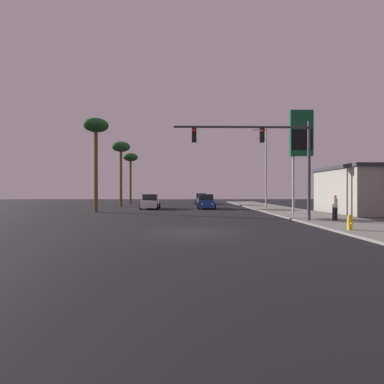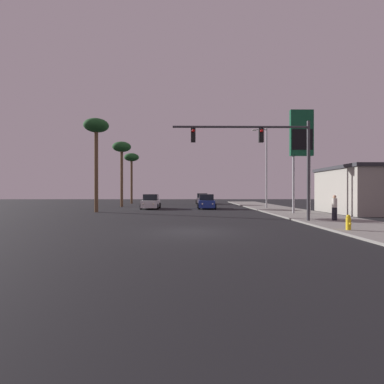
{
  "view_description": "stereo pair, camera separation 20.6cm",
  "coord_description": "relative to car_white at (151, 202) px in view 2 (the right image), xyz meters",
  "views": [
    {
      "loc": [
        -0.42,
        -15.04,
        2.05
      ],
      "look_at": [
        0.1,
        12.64,
        1.96
      ],
      "focal_mm": 28.0,
      "sensor_mm": 36.0,
      "label": 1
    },
    {
      "loc": [
        -0.22,
        -15.04,
        2.05
      ],
      "look_at": [
        0.1,
        12.64,
        1.96
      ],
      "focal_mm": 28.0,
      "sensor_mm": 36.0,
      "label": 2
    }
  ],
  "objects": [
    {
      "name": "car_white",
      "position": [
        0.0,
        0.0,
        0.0
      ],
      "size": [
        2.04,
        4.32,
        1.68
      ],
      "rotation": [
        0.0,
        0.0,
        3.16
      ],
      "color": "silver",
      "rests_on": "ground"
    },
    {
      "name": "palm_tree_far",
      "position": [
        -4.97,
        14.41,
        6.39
      ],
      "size": [
        2.4,
        2.4,
        8.25
      ],
      "color": "brown",
      "rests_on": "ground"
    },
    {
      "name": "traffic_light_mast",
      "position": [
        9.53,
        -15.24,
        4.05
      ],
      "size": [
        8.94,
        0.36,
        6.5
      ],
      "color": "#38383D",
      "rests_on": "sidewalk_right"
    },
    {
      "name": "pedestrian_on_sidewalk",
      "position": [
        13.97,
        -15.1,
        0.27
      ],
      "size": [
        0.34,
        0.32,
        1.67
      ],
      "color": "#23232D",
      "rests_on": "sidewalk_right"
    },
    {
      "name": "gas_station_sign",
      "position": [
        14.23,
        -8.66,
        5.86
      ],
      "size": [
        2.0,
        0.42,
        9.0
      ],
      "color": "#99999E",
      "rests_on": "sidewalk_right"
    },
    {
      "name": "palm_tree_mid",
      "position": [
        -4.35,
        4.41,
        6.6
      ],
      "size": [
        2.4,
        2.4,
        8.48
      ],
      "color": "brown",
      "rests_on": "ground"
    },
    {
      "name": "street_lamp",
      "position": [
        13.02,
        -1.05,
        4.36
      ],
      "size": [
        1.74,
        0.24,
        9.0
      ],
      "color": "#99999E",
      "rests_on": "sidewalk_right"
    },
    {
      "name": "car_silver",
      "position": [
        6.57,
        13.39,
        0.0
      ],
      "size": [
        2.04,
        4.34,
        1.68
      ],
      "rotation": [
        0.0,
        0.0,
        3.11
      ],
      "color": "#B7B7BC",
      "rests_on": "ground"
    },
    {
      "name": "sidewalk_right",
      "position": [
        14.09,
        -9.59,
        -0.7
      ],
      "size": [
        5.0,
        60.0,
        0.12
      ],
      "color": "gray",
      "rests_on": "ground"
    },
    {
      "name": "fire_hydrant",
      "position": [
        12.29,
        -19.92,
        -0.27
      ],
      "size": [
        0.24,
        0.34,
        0.76
      ],
      "color": "gold",
      "rests_on": "sidewalk_right"
    },
    {
      "name": "ground_plane",
      "position": [
        4.59,
        -19.59,
        -0.76
      ],
      "size": [
        120.0,
        120.0,
        0.0
      ],
      "primitive_type": "plane",
      "color": "black"
    },
    {
      "name": "palm_tree_near",
      "position": [
        -4.57,
        -5.59,
        7.12
      ],
      "size": [
        2.4,
        2.4,
        9.07
      ],
      "color": "brown",
      "rests_on": "ground"
    },
    {
      "name": "car_blue",
      "position": [
        6.44,
        0.09,
        0.0
      ],
      "size": [
        2.04,
        4.33,
        1.68
      ],
      "rotation": [
        0.0,
        0.0,
        3.11
      ],
      "color": "navy",
      "rests_on": "ground"
    }
  ]
}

